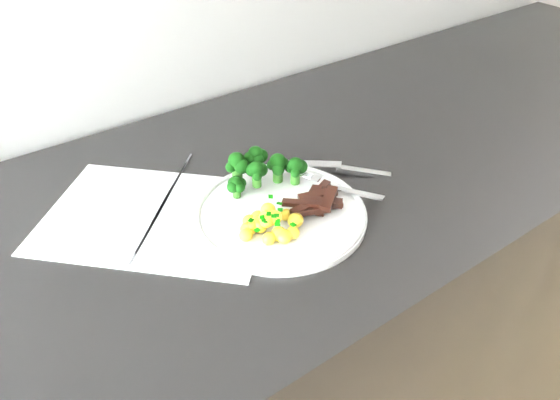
{
  "coord_description": "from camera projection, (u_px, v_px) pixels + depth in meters",
  "views": [
    {
      "loc": [
        -0.37,
        1.09,
        1.42
      ],
      "look_at": [
        -0.01,
        1.58,
        0.97
      ],
      "focal_mm": 34.28,
      "sensor_mm": 36.0,
      "label": 1
    }
  ],
  "objects": [
    {
      "name": "potatoes",
      "position": [
        268.0,
        224.0,
        0.72
      ],
      "size": [
        0.09,
        0.08,
        0.04
      ],
      "color": "yellow",
      "rests_on": "plate"
    },
    {
      "name": "beef_strips",
      "position": [
        316.0,
        202.0,
        0.77
      ],
      "size": [
        0.1,
        0.07,
        0.02
      ],
      "color": "black",
      "rests_on": "plate"
    },
    {
      "name": "broccoli",
      "position": [
        260.0,
        167.0,
        0.8
      ],
      "size": [
        0.13,
        0.08,
        0.06
      ],
      "color": "#275C18",
      "rests_on": "plate"
    },
    {
      "name": "fork",
      "position": [
        339.0,
        187.0,
        0.8
      ],
      "size": [
        0.07,
        0.14,
        0.01
      ],
      "color": "silver",
      "rests_on": "plate"
    },
    {
      "name": "plate",
      "position": [
        280.0,
        213.0,
        0.77
      ],
      "size": [
        0.25,
        0.25,
        0.01
      ],
      "color": "white",
      "rests_on": "counter"
    },
    {
      "name": "knife",
      "position": [
        348.0,
        170.0,
        0.86
      ],
      "size": [
        0.14,
        0.14,
        0.02
      ],
      "color": "silver",
      "rests_on": "plate"
    },
    {
      "name": "recipe_paper",
      "position": [
        157.0,
        216.0,
        0.77
      ],
      "size": [
        0.39,
        0.39,
        0.0
      ],
      "color": "white",
      "rests_on": "counter"
    },
    {
      "name": "counter",
      "position": [
        262.0,
        377.0,
        1.1
      ],
      "size": [
        2.51,
        0.63,
        0.94
      ],
      "color": "black",
      "rests_on": "ground"
    }
  ]
}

